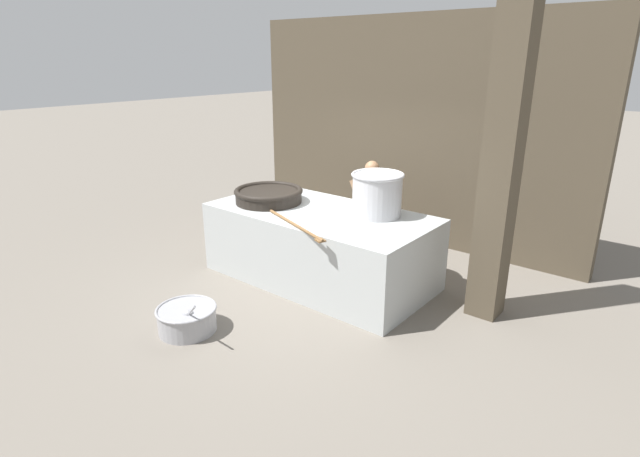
{
  "coord_description": "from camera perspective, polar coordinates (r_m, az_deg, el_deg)",
  "views": [
    {
      "loc": [
        4.28,
        -5.28,
        3.15
      ],
      "look_at": [
        0.0,
        0.0,
        0.79
      ],
      "focal_mm": 28.0,
      "sensor_mm": 36.0,
      "label": 1
    }
  ],
  "objects": [
    {
      "name": "cook",
      "position": [
        8.0,
        5.75,
        2.52
      ],
      "size": [
        0.4,
        0.61,
        1.61
      ],
      "rotation": [
        0.0,
        0.0,
        3.26
      ],
      "color": "#8C6647",
      "rests_on": "ground_plane"
    },
    {
      "name": "stirring_paddle",
      "position": [
        6.44,
        -2.65,
        0.29
      ],
      "size": [
        1.36,
        0.55,
        0.04
      ],
      "rotation": [
        0.0,
        0.0,
        -0.35
      ],
      "color": "brown",
      "rests_on": "hearth_platform"
    },
    {
      "name": "stock_pot",
      "position": [
        6.89,
        6.55,
        4.0
      ],
      "size": [
        0.72,
        0.72,
        0.6
      ],
      "color": "#B7B7BC",
      "rests_on": "hearth_platform"
    },
    {
      "name": "back_wall",
      "position": [
        8.92,
        10.15,
        10.85
      ],
      "size": [
        6.32,
        0.24,
        3.8
      ],
      "primitive_type": "cube",
      "color": "#4C4233",
      "rests_on": "ground_plane"
    },
    {
      "name": "giant_wok_near",
      "position": [
        7.57,
        -5.89,
        3.85
      ],
      "size": [
        1.04,
        1.04,
        0.21
      ],
      "color": "black",
      "rests_on": "hearth_platform"
    },
    {
      "name": "prep_bowl_vegetables",
      "position": [
        6.29,
        -14.96,
        -9.83
      ],
      "size": [
        0.89,
        0.72,
        0.6
      ],
      "color": "#9E9EA3",
      "rests_on": "ground_plane"
    },
    {
      "name": "hearth_platform",
      "position": [
        7.29,
        0.0,
        -1.94
      ],
      "size": [
        3.24,
        1.63,
        1.05
      ],
      "color": "#B2B7B7",
      "rests_on": "ground_plane"
    },
    {
      "name": "support_pillar",
      "position": [
        6.26,
        19.98,
        6.52
      ],
      "size": [
        0.38,
        0.38,
        3.8
      ],
      "primitive_type": "cube",
      "color": "#4C4233",
      "rests_on": "ground_plane"
    },
    {
      "name": "ground_plane",
      "position": [
        7.49,
        0.0,
        -5.68
      ],
      "size": [
        60.0,
        60.0,
        0.0
      ],
      "primitive_type": "plane",
      "color": "slate"
    }
  ]
}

